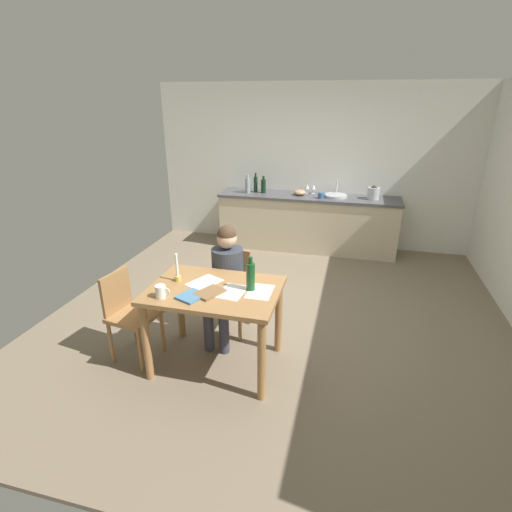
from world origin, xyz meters
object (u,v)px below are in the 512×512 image
Objects in this scene: bottle_oil at (248,185)px; wine_glass_near_sink at (313,187)px; book_magazine at (192,296)px; sink_unit at (336,196)px; wine_bottle_on_table at (251,276)px; bottle_vinegar at (256,184)px; book_cookery at (210,293)px; chair_side_empty at (129,312)px; bottle_wine_red at (263,186)px; teacup_on_counter at (321,196)px; wine_glass_by_kettle at (307,187)px; candlestick at (177,273)px; coffee_mug at (161,291)px; person_seated at (226,276)px; chair_at_table at (231,287)px; mixing_bowl at (300,192)px; stovetop_kettle at (373,193)px; dining_table at (215,302)px.

wine_glass_near_sink is (1.05, 0.21, -0.02)m from bottle_oil.
book_magazine is 3.64m from sink_unit.
wine_bottle_on_table is 1.02× the size of bottle_oil.
book_cookery is at bearing -82.09° from bottle_vinegar.
bottle_wine_red is (0.49, 3.39, 0.53)m from chair_side_empty.
wine_bottle_on_table reaches higher than teacup_on_counter.
bottle_wine_red reaches higher than wine_glass_by_kettle.
bottle_wine_red reaches higher than candlestick.
bottle_wine_red is (0.03, 3.58, 0.16)m from coffee_mug.
wine_glass_by_kettle is (0.73, 3.72, 0.16)m from coffee_mug.
book_magazine is (-0.06, -0.71, 0.13)m from person_seated.
chair_at_table reaches higher than book_magazine.
mixing_bowl is (0.33, 2.64, 0.46)m from chair_at_table.
person_seated is 3.17m from stovetop_kettle.
wine_glass_near_sink is (0.53, 2.95, 0.33)m from person_seated.
bottle_oil is 1.38× the size of stovetop_kettle.
bottle_wine_red is at bearing 121.62° from book_cookery.
bottle_oil is (-0.59, 3.34, 0.22)m from book_cookery.
sink_unit is at bearing 81.01° from wine_bottle_on_table.
dining_table is at bearing -112.98° from stovetop_kettle.
person_seated is at bearing -90.87° from chair_at_table.
wine_glass_by_kettle is (0.42, 2.95, 0.33)m from person_seated.
chair_at_table is at bearing 62.22° from candlestick.
teacup_on_counter is (1.10, -0.19, -0.09)m from bottle_vinegar.
person_seated is at bearing -100.15° from wine_glass_near_sink.
sink_unit is 1.43m from bottle_oil.
coffee_mug reaches higher than book_magazine.
chair_at_table is 2.77× the size of bottle_vinegar.
stovetop_kettle is at bearing 63.59° from coffee_mug.
bottle_wine_red is at bearing 89.43° from candlestick.
candlestick is 3.28m from bottle_vinegar.
wine_glass_by_kettle is at bearing 81.80° from person_seated.
bottle_oil is (-0.52, 2.73, 0.35)m from person_seated.
coffee_mug is 0.43× the size of bottle_oil.
teacup_on_counter is (0.62, 3.15, 0.28)m from dining_table.
bottle_vinegar reaches higher than person_seated.
bottle_wine_red reaches higher than coffee_mug.
chair_side_empty is 6.61× the size of coffee_mug.
person_seated is 9.72× the size of teacup_on_counter.
bottle_vinegar is (-0.42, 2.83, 0.35)m from person_seated.
chair_at_table is at bearing 95.63° from dining_table.
wine_glass_near_sink is at bearing 82.39° from dining_table.
sink_unit is (0.96, 3.50, 0.12)m from book_magazine.
wine_glass_by_kettle is (-0.47, 0.15, 0.09)m from sink_unit.
bottle_oil is at bearing 85.77° from chair_side_empty.
sink_unit is 0.57m from mixing_bowl.
wine_glass_by_kettle is at bearing 59.17° from mixing_bowl.
wine_bottle_on_table is at bearing -78.55° from bottle_wine_red.
sink_unit reaches higher than coffee_mug.
chair_side_empty is at bearing -163.07° from candlestick.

